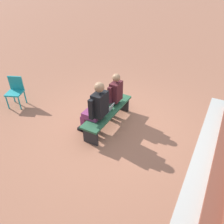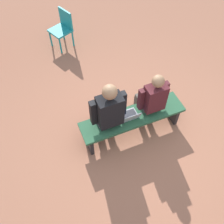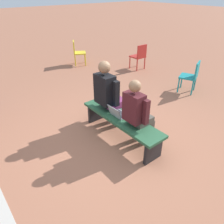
{
  "view_description": "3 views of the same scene",
  "coord_description": "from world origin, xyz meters",
  "px_view_note": "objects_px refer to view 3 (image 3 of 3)",
  "views": [
    {
      "loc": [
        3.87,
        2.06,
        3.42
      ],
      "look_at": [
        0.32,
        0.11,
        0.67
      ],
      "focal_mm": 35.0,
      "sensor_mm": 36.0,
      "label": 1
    },
    {
      "loc": [
        1.31,
        2.06,
        3.98
      ],
      "look_at": [
        0.41,
        -0.1,
        0.86
      ],
      "focal_mm": 42.0,
      "sensor_mm": 36.0,
      "label": 2
    },
    {
      "loc": [
        -2.51,
        2.06,
        2.52
      ],
      "look_at": [
        -0.26,
        0.25,
        0.84
      ],
      "focal_mm": 35.0,
      "sensor_mm": 36.0,
      "label": 3
    }
  ],
  "objects_px": {
    "plastic_chair_near_bench_right": "(192,75)",
    "plastic_chair_by_pillar": "(77,51)",
    "laptop": "(118,113)",
    "plastic_chair_near_bench_left": "(139,55)",
    "person_student": "(138,112)",
    "bench": "(121,122)",
    "person_adult": "(110,94)"
  },
  "relations": [
    {
      "from": "laptop",
      "to": "plastic_chair_near_bench_left",
      "type": "xyz_separation_m",
      "value": [
        2.51,
        -3.06,
        -0.02
      ]
    },
    {
      "from": "plastic_chair_near_bench_left",
      "to": "person_student",
      "type": "bearing_deg",
      "value": 134.46
    },
    {
      "from": "person_adult",
      "to": "bench",
      "type": "bearing_deg",
      "value": 170.63
    },
    {
      "from": "laptop",
      "to": "plastic_chair_near_bench_right",
      "type": "bearing_deg",
      "value": -83.33
    },
    {
      "from": "person_student",
      "to": "plastic_chair_near_bench_left",
      "type": "bearing_deg",
      "value": -45.54
    },
    {
      "from": "person_student",
      "to": "plastic_chair_near_bench_right",
      "type": "bearing_deg",
      "value": -74.75
    },
    {
      "from": "person_adult",
      "to": "plastic_chair_near_bench_left",
      "type": "relative_size",
      "value": 1.66
    },
    {
      "from": "plastic_chair_near_bench_right",
      "to": "plastic_chair_by_pillar",
      "type": "relative_size",
      "value": 1.0
    },
    {
      "from": "bench",
      "to": "plastic_chair_by_pillar",
      "type": "xyz_separation_m",
      "value": [
        4.34,
        -1.7,
        0.13
      ]
    },
    {
      "from": "person_adult",
      "to": "plastic_chair_near_bench_right",
      "type": "distance_m",
      "value": 2.73
    },
    {
      "from": "plastic_chair_near_bench_right",
      "to": "person_adult",
      "type": "bearing_deg",
      "value": 89.49
    },
    {
      "from": "plastic_chair_by_pillar",
      "to": "plastic_chair_near_bench_left",
      "type": "bearing_deg",
      "value": -142.38
    },
    {
      "from": "person_student",
      "to": "plastic_chair_near_bench_right",
      "type": "height_order",
      "value": "person_student"
    },
    {
      "from": "bench",
      "to": "person_adult",
      "type": "height_order",
      "value": "person_adult"
    },
    {
      "from": "person_student",
      "to": "plastic_chair_by_pillar",
      "type": "xyz_separation_m",
      "value": [
        4.68,
        -1.63,
        -0.21
      ]
    },
    {
      "from": "laptop",
      "to": "person_adult",
      "type": "bearing_deg",
      "value": -13.17
    },
    {
      "from": "person_adult",
      "to": "plastic_chair_near_bench_right",
      "type": "bearing_deg",
      "value": -90.51
    },
    {
      "from": "person_adult",
      "to": "plastic_chair_by_pillar",
      "type": "height_order",
      "value": "person_adult"
    },
    {
      "from": "person_student",
      "to": "plastic_chair_near_bench_left",
      "type": "distance_m",
      "value": 4.19
    },
    {
      "from": "laptop",
      "to": "plastic_chair_by_pillar",
      "type": "bearing_deg",
      "value": -21.82
    },
    {
      "from": "plastic_chair_near_bench_left",
      "to": "plastic_chair_near_bench_right",
      "type": "bearing_deg",
      "value": 173.36
    },
    {
      "from": "person_adult",
      "to": "person_student",
      "type": "bearing_deg",
      "value": 179.51
    },
    {
      "from": "person_adult",
      "to": "laptop",
      "type": "relative_size",
      "value": 4.36
    },
    {
      "from": "bench",
      "to": "person_student",
      "type": "relative_size",
      "value": 1.4
    },
    {
      "from": "person_student",
      "to": "plastic_chair_near_bench_right",
      "type": "distance_m",
      "value": 2.84
    },
    {
      "from": "bench",
      "to": "plastic_chair_near_bench_left",
      "type": "relative_size",
      "value": 2.14
    },
    {
      "from": "bench",
      "to": "person_adult",
      "type": "distance_m",
      "value": 0.58
    },
    {
      "from": "plastic_chair_near_bench_right",
      "to": "person_student",
      "type": "bearing_deg",
      "value": 105.25
    },
    {
      "from": "bench",
      "to": "person_student",
      "type": "xyz_separation_m",
      "value": [
        -0.34,
        -0.06,
        0.34
      ]
    },
    {
      "from": "person_student",
      "to": "laptop",
      "type": "distance_m",
      "value": 0.46
    },
    {
      "from": "bench",
      "to": "laptop",
      "type": "height_order",
      "value": "laptop"
    },
    {
      "from": "laptop",
      "to": "plastic_chair_by_pillar",
      "type": "xyz_separation_m",
      "value": [
        4.27,
        -1.71,
        -0.02
      ]
    }
  ]
}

